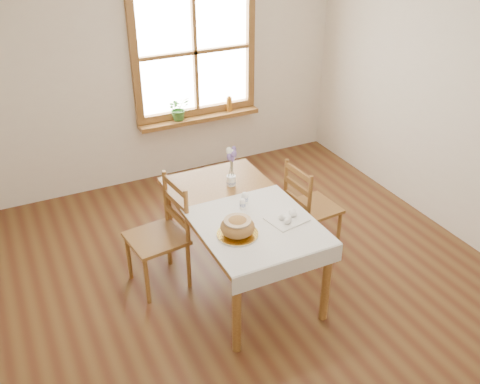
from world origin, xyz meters
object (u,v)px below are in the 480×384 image
(chair_right, at_px, (313,206))
(flower_vase, at_px, (231,181))
(chair_left, at_px, (156,237))
(bread_plate, at_px, (238,234))
(dining_table, at_px, (240,216))

(chair_right, relative_size, flower_vase, 10.26)
(chair_right, bearing_deg, flower_vase, 69.44)
(chair_left, relative_size, chair_right, 1.05)
(chair_left, bearing_deg, flower_vase, 90.21)
(bread_plate, height_order, flower_vase, flower_vase)
(flower_vase, bearing_deg, dining_table, -104.19)
(chair_left, bearing_deg, chair_right, 78.30)
(chair_right, height_order, bread_plate, chair_right)
(chair_left, xyz_separation_m, flower_vase, (0.75, 0.09, 0.31))
(chair_right, xyz_separation_m, bread_plate, (-1.03, -0.51, 0.31))
(chair_left, height_order, bread_plate, chair_left)
(flower_vase, bearing_deg, chair_right, -16.62)
(chair_right, bearing_deg, bread_plate, 112.36)
(chair_left, bearing_deg, dining_table, 60.39)
(dining_table, relative_size, chair_left, 1.65)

